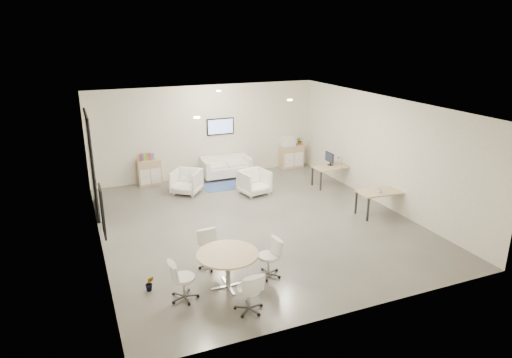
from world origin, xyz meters
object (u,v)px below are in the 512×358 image
at_px(sideboard_right, 292,156).
at_px(round_table, 228,257).
at_px(loveseat, 226,168).
at_px(armchair_right, 254,181).
at_px(armchair_left, 186,180).
at_px(desk_front, 381,193).
at_px(sideboard_left, 150,172).
at_px(desk_rear, 333,168).

xyz_separation_m(sideboard_right, round_table, (-5.00, -7.06, 0.24)).
xyz_separation_m(loveseat, armchair_right, (0.27, -1.98, 0.08)).
distance_m(loveseat, armchair_right, 2.00).
relative_size(armchair_left, round_table, 0.68).
bearing_deg(desk_front, round_table, -154.99).
xyz_separation_m(armchair_right, round_table, (-2.58, -4.88, 0.25)).
height_order(loveseat, armchair_right, armchair_right).
bearing_deg(desk_front, armchair_left, 144.95).
relative_size(sideboard_left, desk_front, 0.63).
distance_m(sideboard_left, desk_front, 7.53).
xyz_separation_m(loveseat, desk_rear, (2.98, -2.23, 0.26)).
height_order(sideboard_left, armchair_right, sideboard_left).
bearing_deg(sideboard_left, desk_rear, -23.46).
distance_m(sideboard_right, loveseat, 2.70).
bearing_deg(loveseat, armchair_left, -146.83).
height_order(sideboard_left, desk_rear, sideboard_left).
bearing_deg(loveseat, desk_front, -58.79).
height_order(loveseat, round_table, round_table).
bearing_deg(desk_front, loveseat, 125.14).
bearing_deg(round_table, armchair_right, 62.14).
xyz_separation_m(sideboard_left, armchair_right, (2.90, -2.19, -0.00)).
relative_size(loveseat, desk_front, 1.24).
distance_m(sideboard_right, desk_rear, 2.45).
bearing_deg(sideboard_left, armchair_left, -54.48).
height_order(sideboard_right, armchair_left, sideboard_right).
relative_size(desk_front, round_table, 1.09).
distance_m(sideboard_left, loveseat, 2.64).
relative_size(desk_rear, desk_front, 0.97).
xyz_separation_m(armchair_right, desk_front, (2.65, -2.89, 0.19)).
bearing_deg(armchair_right, sideboard_right, 30.90).
relative_size(loveseat, armchair_left, 1.98).
relative_size(armchair_left, desk_rear, 0.65).
bearing_deg(loveseat, round_table, -108.34).
bearing_deg(loveseat, sideboard_right, 4.32).
relative_size(loveseat, desk_rear, 1.28).
relative_size(sideboard_right, desk_rear, 0.66).
distance_m(sideboard_left, desk_rear, 6.12).
relative_size(armchair_right, desk_rear, 0.65).
bearing_deg(armchair_left, loveseat, 69.95).
xyz_separation_m(sideboard_right, desk_front, (0.24, -5.07, 0.18)).
bearing_deg(sideboard_left, armchair_right, -37.01).
height_order(sideboard_right, round_table, sideboard_right).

